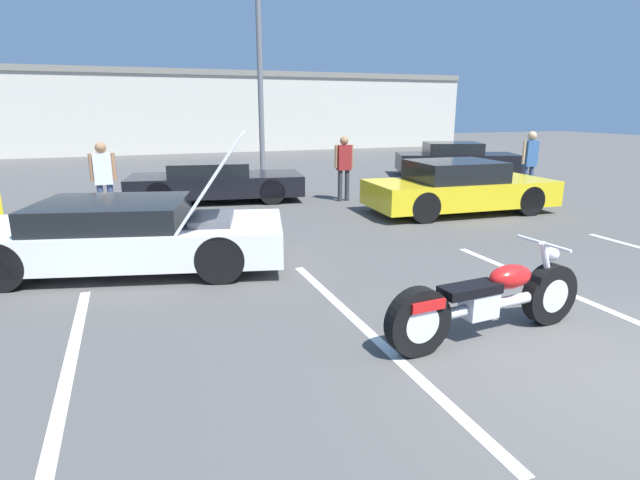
# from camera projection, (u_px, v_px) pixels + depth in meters

# --- Properties ---
(parking_stripe_foreground) EXTENTS (0.12, 4.84, 0.01)m
(parking_stripe_foreground) POSITION_uv_depth(u_px,v_px,m) (66.00, 382.00, 4.46)
(parking_stripe_foreground) COLOR white
(parking_stripe_foreground) RESTS_ON ground
(parking_stripe_middle) EXTENTS (0.12, 4.84, 0.01)m
(parking_stripe_middle) POSITION_uv_depth(u_px,v_px,m) (368.00, 331.00, 5.48)
(parking_stripe_middle) COLOR white
(parking_stripe_middle) RESTS_ON ground
(parking_stripe_back) EXTENTS (0.12, 4.84, 0.01)m
(parking_stripe_back) POSITION_uv_depth(u_px,v_px,m) (575.00, 296.00, 6.51)
(parking_stripe_back) COLOR white
(parking_stripe_back) RESTS_ON ground
(far_building) EXTENTS (32.00, 4.20, 4.40)m
(far_building) POSITION_uv_depth(u_px,v_px,m) (201.00, 109.00, 28.69)
(far_building) COLOR beige
(far_building) RESTS_ON ground
(light_pole) EXTENTS (1.21, 0.28, 8.21)m
(light_pole) POSITION_uv_depth(u_px,v_px,m) (261.00, 42.00, 16.27)
(light_pole) COLOR slate
(light_pole) RESTS_ON ground
(motorcycle) EXTENTS (2.50, 0.70, 0.99)m
(motorcycle) POSITION_uv_depth(u_px,v_px,m) (488.00, 301.00, 5.25)
(motorcycle) COLOR black
(motorcycle) RESTS_ON ground
(show_car_hood_open) EXTENTS (4.96, 2.94, 2.04)m
(show_car_hood_open) POSITION_uv_depth(u_px,v_px,m) (128.00, 234.00, 7.53)
(show_car_hood_open) COLOR white
(show_car_hood_open) RESTS_ON ground
(parked_car_right_row) EXTENTS (4.56, 3.16, 1.19)m
(parked_car_right_row) POSITION_uv_depth(u_px,v_px,m) (456.00, 160.00, 18.10)
(parked_car_right_row) COLOR black
(parked_car_right_row) RESTS_ON ground
(parked_car_mid_left_row) EXTENTS (4.66, 2.45, 1.04)m
(parked_car_mid_left_row) POSITION_uv_depth(u_px,v_px,m) (215.00, 182.00, 13.10)
(parked_car_mid_left_row) COLOR black
(parked_car_mid_left_row) RESTS_ON ground
(parked_car_mid_right_row) EXTENTS (4.42, 2.06, 1.21)m
(parked_car_mid_right_row) POSITION_uv_depth(u_px,v_px,m) (458.00, 188.00, 11.64)
(parked_car_mid_right_row) COLOR yellow
(parked_car_mid_right_row) RESTS_ON ground
(spectator_near_motorcycle) EXTENTS (0.52, 0.24, 1.79)m
(spectator_near_motorcycle) POSITION_uv_depth(u_px,v_px,m) (530.00, 159.00, 13.38)
(spectator_near_motorcycle) COLOR #38476B
(spectator_near_motorcycle) RESTS_ON ground
(spectator_by_show_car) EXTENTS (0.52, 0.22, 1.70)m
(spectator_by_show_car) POSITION_uv_depth(u_px,v_px,m) (104.00, 175.00, 10.49)
(spectator_by_show_car) COLOR #38476B
(spectator_by_show_car) RESTS_ON ground
(spectator_midground) EXTENTS (0.52, 0.22, 1.68)m
(spectator_midground) POSITION_uv_depth(u_px,v_px,m) (344.00, 163.00, 13.01)
(spectator_midground) COLOR #333338
(spectator_midground) RESTS_ON ground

